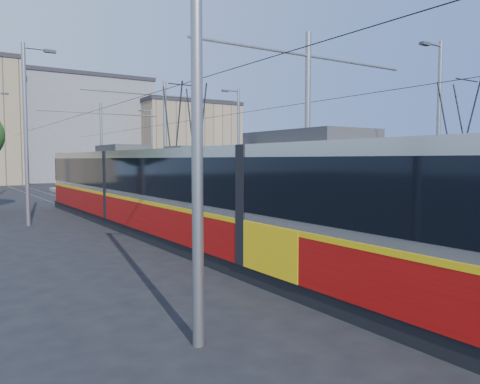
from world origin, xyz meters
TOP-DOWN VIEW (x-y plane):
  - platform at (0.00, 17.00)m, footprint 4.00×50.00m
  - tactile_strip_left at (-1.45, 17.00)m, footprint 0.70×50.00m
  - tactile_strip_right at (1.45, 17.00)m, footprint 0.70×50.00m
  - rails at (0.00, 17.00)m, footprint 8.71×70.00m
  - tram_left at (-3.60, 10.27)m, footprint 2.43×32.02m
  - tram_right at (3.60, 4.40)m, footprint 2.43×28.50m
  - catenary at (0.00, 14.15)m, footprint 9.20×70.00m
  - street_lamps at (-0.00, 21.00)m, footprint 15.18×38.22m
  - shelter at (1.07, 13.23)m, footprint 0.90×1.23m
  - building_centre at (6.00, 64.00)m, footprint 18.36×14.28m
  - building_right at (20.00, 58.00)m, footprint 14.28×10.20m

SIDE VIEW (x-z plane):
  - rails at x=0.00m, z-range 0.00..0.03m
  - platform at x=0.00m, z-range 0.00..0.30m
  - tactile_strip_left at x=-1.45m, z-range 0.30..0.31m
  - tactile_strip_right at x=1.45m, z-range 0.30..0.31m
  - shelter at x=1.07m, z-range 0.36..2.81m
  - tram_left at x=-3.60m, z-range -1.04..4.46m
  - tram_right at x=3.60m, z-range -0.89..4.61m
  - street_lamps at x=0.00m, z-range 0.18..8.18m
  - catenary at x=0.00m, z-range 1.02..8.02m
  - building_right at x=20.00m, z-range 0.01..11.27m
  - building_centre at x=6.00m, z-range 0.01..14.22m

